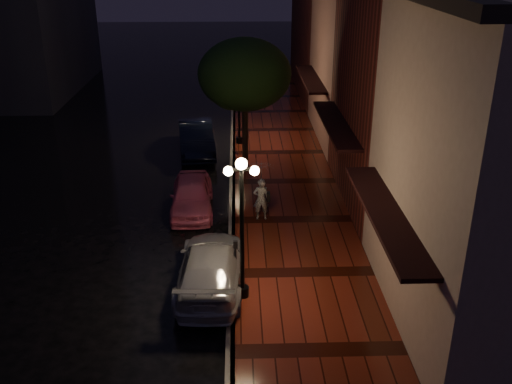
% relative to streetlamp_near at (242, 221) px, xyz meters
% --- Properties ---
extents(ground, '(120.00, 120.00, 0.00)m').
position_rel_streetlamp_near_xyz_m(ground, '(-0.35, 5.00, -2.60)').
color(ground, black).
rests_on(ground, ground).
extents(sidewalk, '(4.50, 60.00, 0.15)m').
position_rel_streetlamp_near_xyz_m(sidewalk, '(1.90, 5.00, -2.53)').
color(sidewalk, '#43150C').
rests_on(sidewalk, ground).
extents(curb, '(0.25, 60.00, 0.15)m').
position_rel_streetlamp_near_xyz_m(curb, '(-0.35, 5.00, -2.53)').
color(curb, '#595451').
rests_on(curb, ground).
extents(storefront_near, '(5.00, 8.00, 8.50)m').
position_rel_streetlamp_near_xyz_m(storefront_near, '(6.65, -1.00, 1.65)').
color(storefront_near, gray).
rests_on(storefront_near, ground).
extents(storefront_mid, '(5.00, 8.00, 11.00)m').
position_rel_streetlamp_near_xyz_m(storefront_mid, '(6.65, 7.00, 2.90)').
color(storefront_mid, '#511914').
rests_on(storefront_mid, ground).
extents(storefront_far, '(5.00, 8.00, 9.00)m').
position_rel_streetlamp_near_xyz_m(storefront_far, '(6.65, 15.00, 1.90)').
color(storefront_far, '#8C5951').
rests_on(storefront_far, ground).
extents(storefront_extra, '(5.00, 12.00, 10.00)m').
position_rel_streetlamp_near_xyz_m(storefront_extra, '(6.65, 25.00, 2.40)').
color(storefront_extra, '#511914').
rests_on(storefront_extra, ground).
extents(streetlamp_near, '(0.96, 0.36, 4.31)m').
position_rel_streetlamp_near_xyz_m(streetlamp_near, '(0.00, 0.00, 0.00)').
color(streetlamp_near, black).
rests_on(streetlamp_near, sidewalk).
extents(streetlamp_far, '(0.96, 0.36, 4.31)m').
position_rel_streetlamp_near_xyz_m(streetlamp_far, '(0.00, 14.00, 0.00)').
color(streetlamp_far, black).
rests_on(streetlamp_far, sidewalk).
extents(street_tree, '(4.16, 4.16, 5.80)m').
position_rel_streetlamp_near_xyz_m(street_tree, '(0.26, 10.99, 1.64)').
color(street_tree, black).
rests_on(street_tree, sidewalk).
extents(pink_car, '(1.76, 4.05, 1.36)m').
position_rel_streetlamp_near_xyz_m(pink_car, '(-1.91, 6.17, -1.92)').
color(pink_car, '#DE5B7F').
rests_on(pink_car, ground).
extents(navy_car, '(2.18, 4.85, 1.55)m').
position_rel_streetlamp_near_xyz_m(navy_car, '(-2.16, 12.96, -1.83)').
color(navy_car, black).
rests_on(navy_car, ground).
extents(silver_car, '(2.14, 4.87, 1.39)m').
position_rel_streetlamp_near_xyz_m(silver_car, '(-0.95, 0.75, -1.90)').
color(silver_car, '#AAAAB2').
rests_on(silver_car, ground).
extents(woman_with_umbrella, '(0.93, 0.95, 2.25)m').
position_rel_streetlamp_near_xyz_m(woman_with_umbrella, '(0.75, 5.11, -0.96)').
color(woman_with_umbrella, silver).
rests_on(woman_with_umbrella, sidewalk).
extents(parking_meter, '(0.14, 0.10, 1.43)m').
position_rel_streetlamp_near_xyz_m(parking_meter, '(-0.20, 0.75, -1.59)').
color(parking_meter, black).
rests_on(parking_meter, sidewalk).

